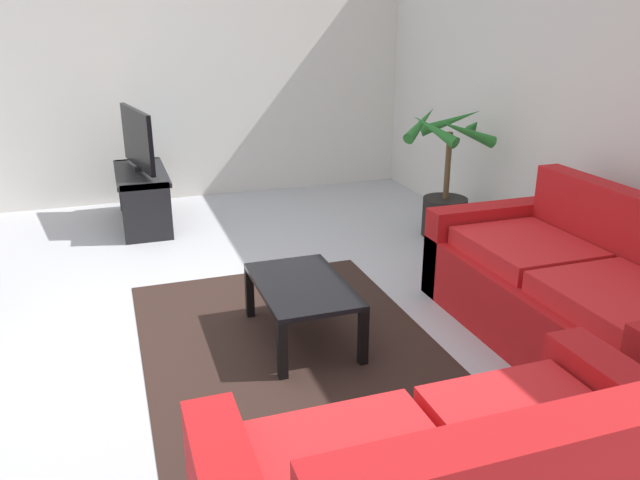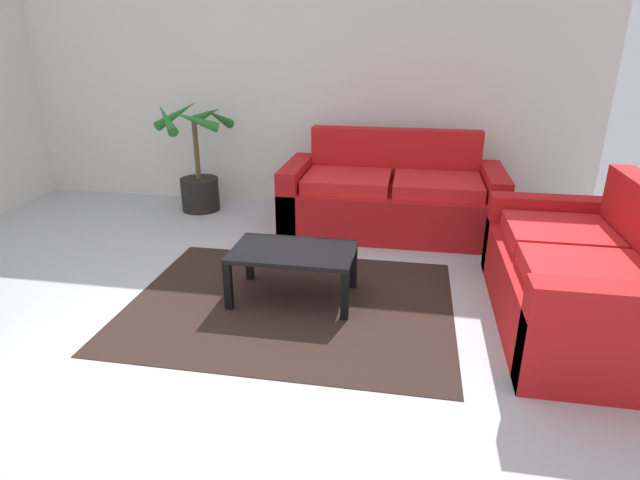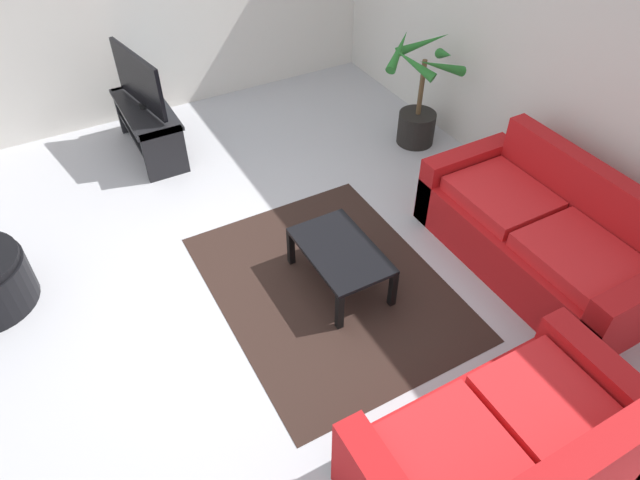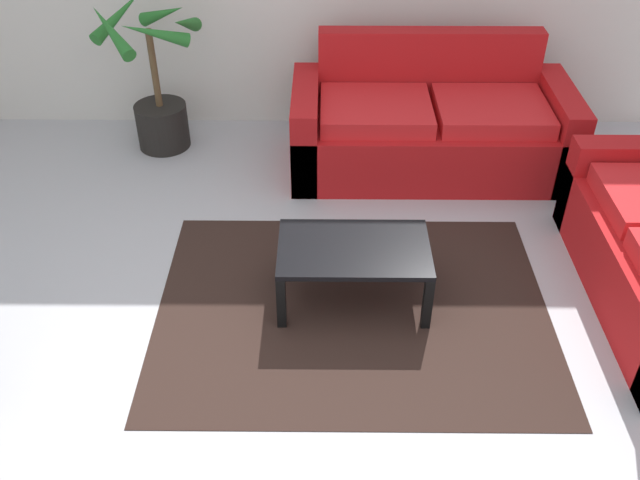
{
  "view_description": "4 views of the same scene",
  "coord_description": "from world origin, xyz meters",
  "px_view_note": "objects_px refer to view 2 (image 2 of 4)",
  "views": [
    {
      "loc": [
        3.68,
        -0.21,
        1.87
      ],
      "look_at": [
        0.53,
        0.86,
        0.66
      ],
      "focal_mm": 35.07,
      "sensor_mm": 36.0,
      "label": 1
    },
    {
      "loc": [
        1.2,
        -2.41,
        1.73
      ],
      "look_at": [
        0.67,
        0.54,
        0.55
      ],
      "focal_mm": 29.21,
      "sensor_mm": 36.0,
      "label": 2
    },
    {
      "loc": [
        3.11,
        -0.88,
        3.32
      ],
      "look_at": [
        0.36,
        0.65,
        0.46
      ],
      "focal_mm": 31.76,
      "sensor_mm": 36.0,
      "label": 3
    },
    {
      "loc": [
        0.27,
        -2.24,
        2.7
      ],
      "look_at": [
        0.25,
        0.68,
        0.49
      ],
      "focal_mm": 39.24,
      "sensor_mm": 36.0,
      "label": 4
    }
  ],
  "objects_px": {
    "coffee_table": "(293,257)",
    "potted_palm": "(198,170)",
    "couch_main": "(391,199)",
    "couch_loveseat": "(580,281)"
  },
  "relations": [
    {
      "from": "couch_main",
      "to": "potted_palm",
      "type": "height_order",
      "value": "potted_palm"
    },
    {
      "from": "potted_palm",
      "to": "coffee_table",
      "type": "bearing_deg",
      "value": -51.27
    },
    {
      "from": "couch_loveseat",
      "to": "coffee_table",
      "type": "bearing_deg",
      "value": 179.32
    },
    {
      "from": "couch_loveseat",
      "to": "coffee_table",
      "type": "distance_m",
      "value": 1.85
    },
    {
      "from": "couch_main",
      "to": "coffee_table",
      "type": "distance_m",
      "value": 1.61
    },
    {
      "from": "coffee_table",
      "to": "potted_palm",
      "type": "bearing_deg",
      "value": 128.73
    },
    {
      "from": "couch_loveseat",
      "to": "coffee_table",
      "type": "height_order",
      "value": "couch_loveseat"
    },
    {
      "from": "couch_loveseat",
      "to": "potted_palm",
      "type": "height_order",
      "value": "potted_palm"
    },
    {
      "from": "coffee_table",
      "to": "potted_palm",
      "type": "height_order",
      "value": "potted_palm"
    },
    {
      "from": "coffee_table",
      "to": "potted_palm",
      "type": "xyz_separation_m",
      "value": [
        -1.41,
        1.76,
        0.12
      ]
    }
  ]
}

